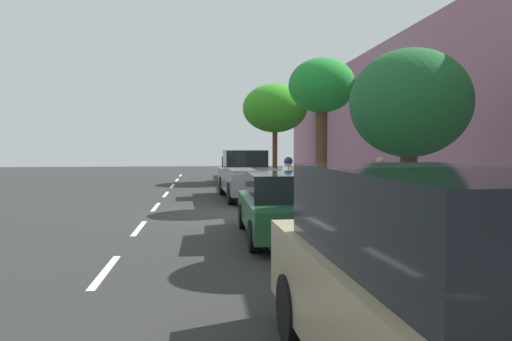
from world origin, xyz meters
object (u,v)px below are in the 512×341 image
parked_suv_tan_nearest (436,288)px  street_tree_far_end (322,89)px  bicycle_at_curb (280,201)px  cyclist_with_backpack (289,179)px  fire_hydrant (301,191)px  street_tree_mid_block (410,105)px  parked_sedan_red_far (236,170)px  parked_pickup_grey_mid (248,176)px  pedestrian_on_phone (380,183)px  parked_sedan_green_second (282,206)px  street_tree_corner (275,108)px

parked_suv_tan_nearest → street_tree_far_end: 13.29m
bicycle_at_curb → cyclist_with_backpack: size_ratio=0.96×
parked_suv_tan_nearest → street_tree_far_end: (2.24, 12.73, 3.12)m
bicycle_at_curb → fire_hydrant: (0.89, 0.92, 0.21)m
cyclist_with_backpack → street_tree_mid_block: street_tree_mid_block is taller
street_tree_mid_block → street_tree_far_end: (0.00, 7.20, 1.16)m
parked_sedan_red_far → fire_hydrant: (1.53, -10.84, -0.17)m
parked_pickup_grey_mid → pedestrian_on_phone: (3.10, -6.39, 0.22)m
bicycle_at_curb → cyclist_with_backpack: (0.22, -0.44, 0.73)m
parked_suv_tan_nearest → pedestrian_on_phone: parked_suv_tan_nearest is taller
cyclist_with_backpack → pedestrian_on_phone: (2.21, -1.97, 0.01)m
pedestrian_on_phone → fire_hydrant: 3.71m
parked_sedan_red_far → bicycle_at_curb: (0.64, -11.76, -0.37)m
parked_pickup_grey_mid → street_tree_far_end: size_ratio=1.07×
parked_sedan_red_far → street_tree_mid_block: size_ratio=1.14×
parked_suv_tan_nearest → parked_sedan_green_second: (-0.07, 7.21, -0.27)m
pedestrian_on_phone → fire_hydrant: pedestrian_on_phone is taller
cyclist_with_backpack → fire_hydrant: cyclist_with_backpack is taller
parked_pickup_grey_mid → street_tree_mid_block: 10.26m
parked_suv_tan_nearest → street_tree_corner: street_tree_corner is taller
street_tree_mid_block → street_tree_far_end: bearing=90.0°
parked_sedan_green_second → street_tree_mid_block: bearing=-35.9°
parked_sedan_red_far → parked_suv_tan_nearest: bearing=-89.7°
parked_suv_tan_nearest → street_tree_mid_block: bearing=68.0°
parked_pickup_grey_mid → pedestrian_on_phone: size_ratio=3.20×
parked_suv_tan_nearest → parked_pickup_grey_mid: bearing=90.6°
parked_sedan_green_second → cyclist_with_backpack: size_ratio=2.44×
parked_suv_tan_nearest → street_tree_corner: size_ratio=0.85×
parked_suv_tan_nearest → street_tree_mid_block: size_ratio=1.21×
parked_sedan_green_second → cyclist_with_backpack: 3.78m
parked_sedan_red_far → fire_hydrant: bearing=-82.0°
street_tree_mid_block → cyclist_with_backpack: bearing=105.6°
parked_pickup_grey_mid → street_tree_mid_block: bearing=-76.3°
parked_pickup_grey_mid → cyclist_with_backpack: bearing=-78.6°
parked_sedan_red_far → fire_hydrant: 10.95m
street_tree_far_end → fire_hydrant: 3.69m
parked_sedan_green_second → street_tree_corner: 17.18m
street_tree_mid_block → street_tree_corner: (0.00, 18.33, 1.31)m
parked_suv_tan_nearest → parked_sedan_red_far: bearing=90.3°
street_tree_far_end → parked_pickup_grey_mid: bearing=132.9°
parked_sedan_red_far → pedestrian_on_phone: pedestrian_on_phone is taller
street_tree_mid_block → pedestrian_on_phone: street_tree_mid_block is taller
parked_suv_tan_nearest → fire_hydrant: (1.42, 12.24, -0.44)m
parked_sedan_green_second → parked_suv_tan_nearest: bearing=-89.4°
pedestrian_on_phone → cyclist_with_backpack: bearing=138.2°
bicycle_at_curb → fire_hydrant: fire_hydrant is taller
cyclist_with_backpack → street_tree_corner: size_ratio=0.32×
street_tree_far_end → street_tree_corner: street_tree_corner is taller
street_tree_far_end → pedestrian_on_phone: (0.71, -3.83, -3.03)m
parked_sedan_green_second → street_tree_corner: (2.31, 16.65, 3.55)m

